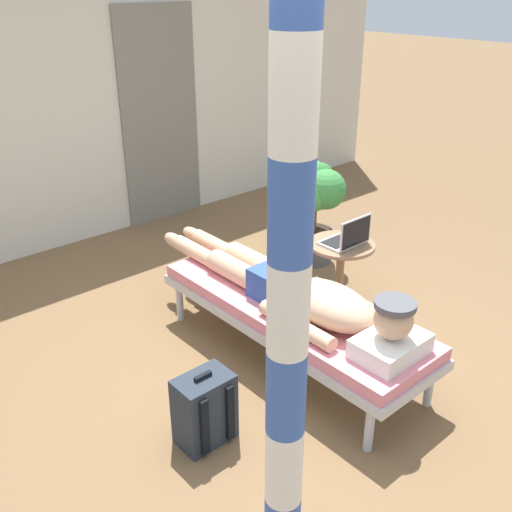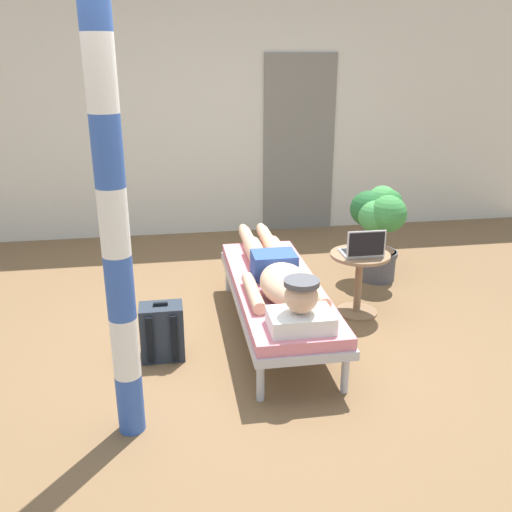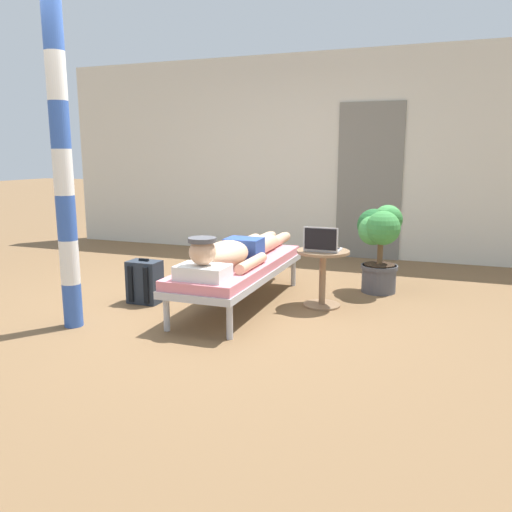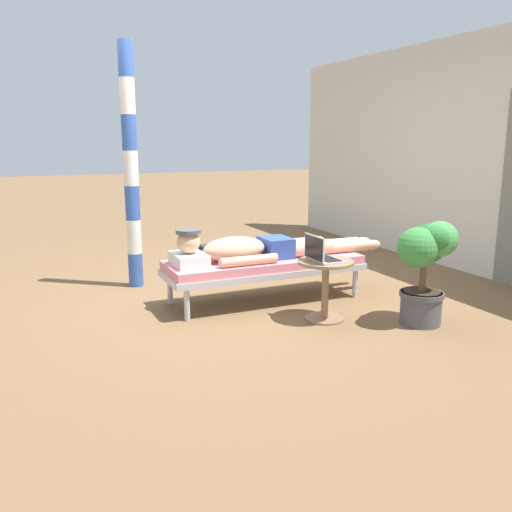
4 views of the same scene
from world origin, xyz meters
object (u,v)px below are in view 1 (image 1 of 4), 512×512
(person_reclining, at_px, (301,292))
(lounge_chair, at_px, (291,312))
(side_table, at_px, (340,264))
(laptop, at_px, (348,238))
(backpack, at_px, (204,409))
(potted_plant, at_px, (312,199))
(porch_post, at_px, (288,308))

(person_reclining, bearing_deg, lounge_chair, 90.00)
(person_reclining, distance_m, side_table, 0.81)
(laptop, xyz_separation_m, backpack, (-1.59, -0.41, -0.39))
(laptop, bearing_deg, lounge_chair, -165.90)
(laptop, xyz_separation_m, potted_plant, (0.42, 0.75, -0.02))
(lounge_chair, height_order, potted_plant, potted_plant)
(lounge_chair, xyz_separation_m, backpack, (-0.86, -0.23, -0.15))
(person_reclining, bearing_deg, laptop, 19.77)
(laptop, relative_size, porch_post, 0.12)
(lounge_chair, relative_size, backpack, 4.53)
(person_reclining, bearing_deg, porch_post, -138.09)
(side_table, xyz_separation_m, potted_plant, (0.42, 0.70, 0.21))
(side_table, bearing_deg, person_reclining, -156.74)
(porch_post, bearing_deg, person_reclining, 41.91)
(person_reclining, distance_m, backpack, 0.93)
(side_table, bearing_deg, potted_plant, 59.11)
(backpack, height_order, porch_post, porch_post)
(porch_post, bearing_deg, laptop, 34.09)
(person_reclining, distance_m, porch_post, 1.58)
(backpack, relative_size, porch_post, 0.17)
(lounge_chair, xyz_separation_m, laptop, (0.73, 0.18, 0.24))
(backpack, bearing_deg, lounge_chair, 14.81)
(person_reclining, height_order, porch_post, porch_post)
(side_table, height_order, laptop, laptop)
(side_table, distance_m, backpack, 1.66)
(person_reclining, height_order, side_table, person_reclining)
(lounge_chair, bearing_deg, person_reclining, -90.00)
(lounge_chair, bearing_deg, laptop, 14.10)
(side_table, distance_m, laptop, 0.23)
(person_reclining, xyz_separation_m, side_table, (0.73, 0.31, -0.16))
(laptop, relative_size, backpack, 0.73)
(side_table, xyz_separation_m, backpack, (-1.59, -0.46, -0.16))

